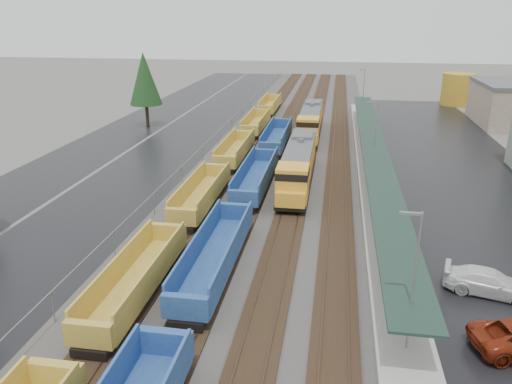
# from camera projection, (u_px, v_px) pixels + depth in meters

# --- Properties ---
(ballast_strip) EXTENTS (20.00, 160.00, 0.08)m
(ballast_strip) POSITION_uv_depth(u_px,v_px,m) (291.00, 148.00, 63.65)
(ballast_strip) COLOR #302D2B
(ballast_strip) RESTS_ON ground
(trackbed) EXTENTS (14.60, 160.00, 0.22)m
(trackbed) POSITION_uv_depth(u_px,v_px,m) (291.00, 148.00, 63.61)
(trackbed) COLOR black
(trackbed) RESTS_ON ground
(west_parking_lot) EXTENTS (10.00, 160.00, 0.02)m
(west_parking_lot) POSITION_uv_depth(u_px,v_px,m) (178.00, 144.00, 65.92)
(west_parking_lot) COLOR black
(west_parking_lot) RESTS_ON ground
(west_road) EXTENTS (9.00, 160.00, 0.02)m
(west_road) POSITION_uv_depth(u_px,v_px,m) (107.00, 141.00, 67.43)
(west_road) COLOR black
(west_road) RESTS_ON ground
(east_commuter_lot) EXTENTS (16.00, 100.00, 0.02)m
(east_commuter_lot) POSITION_uv_depth(u_px,v_px,m) (465.00, 181.00, 51.51)
(east_commuter_lot) COLOR black
(east_commuter_lot) RESTS_ON ground
(station_platform) EXTENTS (3.00, 80.00, 8.00)m
(station_platform) POSITION_uv_depth(u_px,v_px,m) (372.00, 170.00, 52.71)
(station_platform) COLOR #9E9B93
(station_platform) RESTS_ON ground
(chainlink_fence) EXTENTS (0.08, 160.04, 2.02)m
(chainlink_fence) POSITION_uv_depth(u_px,v_px,m) (216.00, 136.00, 63.10)
(chainlink_fence) COLOR gray
(chainlink_fence) RESTS_ON ground
(distant_hills) EXTENTS (301.00, 140.00, 25.20)m
(distant_hills) POSITION_uv_depth(u_px,v_px,m) (440.00, 56.00, 196.76)
(distant_hills) COLOR #56634D
(distant_hills) RESTS_ON ground
(tree_west_far) EXTENTS (4.84, 4.84, 11.00)m
(tree_west_far) POSITION_uv_depth(u_px,v_px,m) (145.00, 79.00, 73.99)
(tree_west_far) COLOR #332316
(tree_west_far) RESTS_ON ground
(locomotive_lead) EXTENTS (2.76, 18.18, 4.12)m
(locomotive_lead) POSITION_uv_depth(u_px,v_px,m) (298.00, 165.00, 49.20)
(locomotive_lead) COLOR black
(locomotive_lead) RESTS_ON ground
(locomotive_trail) EXTENTS (2.76, 18.18, 4.12)m
(locomotive_trail) POSITION_uv_depth(u_px,v_px,m) (311.00, 122.00, 68.69)
(locomotive_trail) COLOR black
(locomotive_trail) RESTS_ON ground
(well_string_yellow) EXTENTS (2.57, 103.82, 2.28)m
(well_string_yellow) POSITION_uv_depth(u_px,v_px,m) (202.00, 195.00, 44.36)
(well_string_yellow) COLOR #A9952F
(well_string_yellow) RESTS_ON ground
(well_string_blue) EXTENTS (2.66, 81.59, 2.36)m
(well_string_blue) POSITION_uv_depth(u_px,v_px,m) (216.00, 256.00, 33.19)
(well_string_blue) COLOR navy
(well_string_blue) RESTS_ON ground
(storage_tank) EXTENTS (5.80, 5.80, 5.80)m
(storage_tank) POSITION_uv_depth(u_px,v_px,m) (458.00, 89.00, 92.67)
(storage_tank) COLOR #B88B24
(storage_tank) RESTS_ON ground
(parked_car_east_c) EXTENTS (3.34, 5.67, 1.54)m
(parked_car_east_c) POSITION_uv_depth(u_px,v_px,m) (489.00, 282.00, 30.70)
(parked_car_east_c) COLOR white
(parked_car_east_c) RESTS_ON ground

